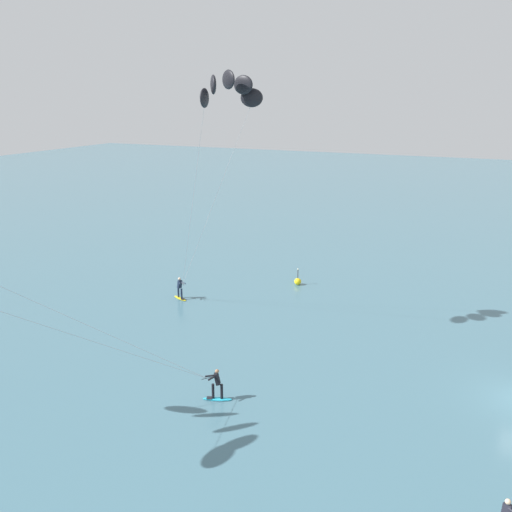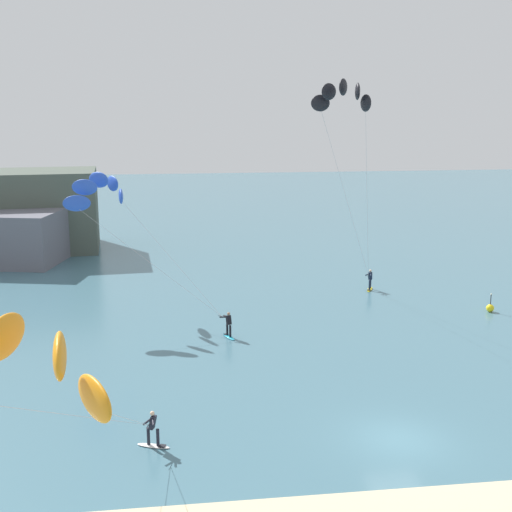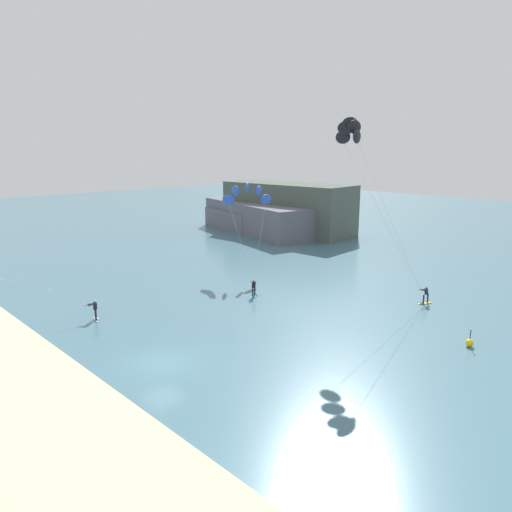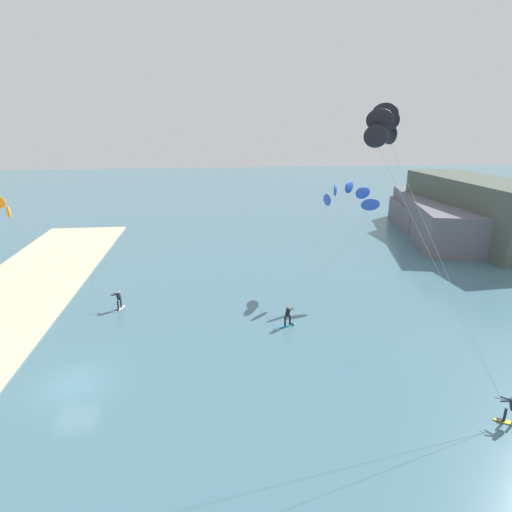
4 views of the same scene
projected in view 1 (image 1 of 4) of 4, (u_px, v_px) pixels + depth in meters
The scene contains 2 objects.
kitesurfer_far_out at pixel (225, 103), 34.92m from camera, with size 6.87×8.88×16.27m.
marker_buoy at pixel (298, 281), 48.06m from camera, with size 0.56×0.56×1.38m.
Camera 1 is at (-30.15, 1.32, 15.00)m, focal length 41.86 mm.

